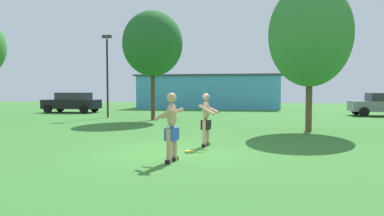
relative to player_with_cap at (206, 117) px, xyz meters
The scene contains 10 objects.
ground_plane 1.74m from the player_with_cap, 122.04° to the right, with size 80.00×80.00×0.00m, color #38752D.
player_with_cap is the anchor object (origin of this frame).
player_in_blue 2.66m from the player_with_cap, 101.56° to the right, with size 0.67×0.69×1.72m.
frisbee 1.44m from the player_with_cap, 108.36° to the right, with size 0.27×0.27×0.03m, color yellow.
car_black_near_post 19.49m from the player_with_cap, 130.15° to the left, with size 4.32×2.06×1.58m.
car_gray_mid_lot 18.30m from the player_with_cap, 55.38° to the left, with size 4.30×2.02×1.58m.
lamp_post 13.46m from the player_with_cap, 126.19° to the left, with size 0.60×0.24×5.32m.
outbuilding_behind_lot 24.46m from the player_with_cap, 96.32° to the left, with size 13.77×7.10×3.24m.
tree_left_field 10.77m from the player_with_cap, 115.35° to the left, with size 3.53×3.53×6.42m.
tree_near_building 7.00m from the player_with_cap, 51.48° to the left, with size 3.52×3.52×6.41m.
Camera 1 is at (2.21, -9.91, 1.79)m, focal length 33.29 mm.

